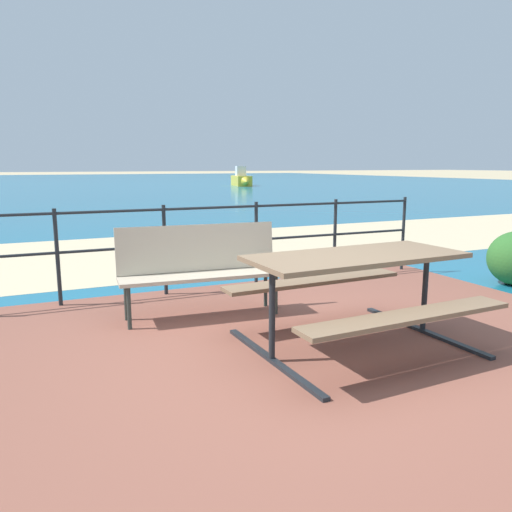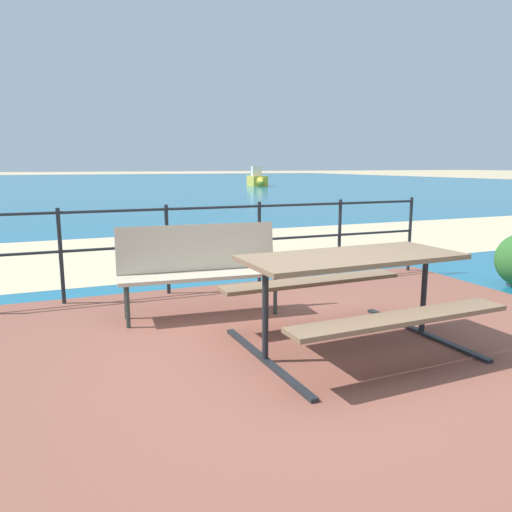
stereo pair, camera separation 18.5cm
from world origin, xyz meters
name	(u,v)px [view 2 (the right image)]	position (x,y,z in m)	size (l,w,h in m)	color
ground_plane	(305,364)	(0.00, 0.00, 0.00)	(240.00, 240.00, 0.00)	tan
patio_paving	(305,360)	(0.00, 0.00, 0.03)	(6.40, 5.20, 0.06)	brown
sea_water	(77,185)	(0.00, 40.00, 0.01)	(90.00, 90.00, 0.01)	#196B8E
beach_strip	(164,252)	(0.00, 5.60, 0.01)	(54.00, 4.57, 0.01)	beige
picnic_table	(352,278)	(0.45, 0.06, 0.66)	(1.88, 1.59, 0.80)	#7A6047
park_bench	(199,263)	(-0.47, 1.45, 0.60)	(1.67, 0.55, 0.92)	#BCAD93
railing_fence	(215,236)	(0.00, 2.41, 0.72)	(5.94, 0.04, 1.07)	#1E2328
boat_mid	(257,179)	(12.61, 32.03, 0.49)	(1.71, 3.85, 1.49)	yellow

